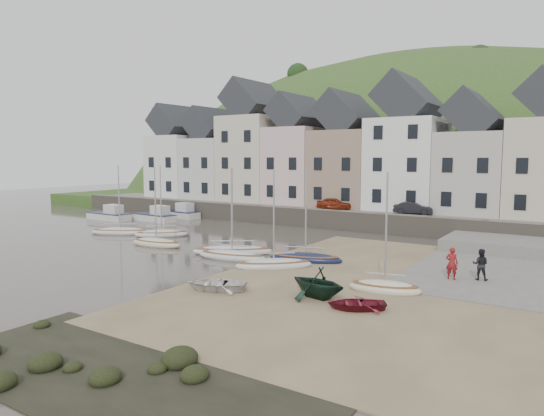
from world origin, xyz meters
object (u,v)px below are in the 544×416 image
Objects in this scene: sailboat_0 at (120,231)px; car_right at (413,208)px; rowboat_green at (318,282)px; rowboat_red at (356,303)px; car_left at (334,203)px; person_dark at (480,264)px; rowboat_white at (217,284)px; person_red at (452,263)px.

car_right is at bearing 36.14° from sailboat_0.
sailboat_0 reaches higher than rowboat_green.
car_right reaches higher than rowboat_red.
sailboat_0 is 1.84× the size of car_left.
car_left reaches higher than car_right.
person_dark is at bearing -0.88° from sailboat_0.
person_dark reaches higher than rowboat_green.
rowboat_white is (18.90, -9.74, 0.12)m from sailboat_0.
rowboat_red is 1.51× the size of person_dark.
car_right is (-4.93, 24.36, 1.84)m from rowboat_red.
person_red is at bearing 106.79° from rowboat_white.
rowboat_green is at bearing 46.61° from person_dark.
person_red is at bearing 131.64° from rowboat_red.
person_red is 22.60m from car_left.
rowboat_red is 8.05m from person_red.
rowboat_green reaches higher than rowboat_red.
rowboat_red is (26.18, -8.84, 0.07)m from sailboat_0.
rowboat_green is 0.85× the size of car_right.
person_dark is 0.50× the size of car_left.
sailboat_0 is at bearing -142.22° from rowboat_white.
person_dark is 23.04m from car_left.
sailboat_0 is 28.55m from person_red.
car_left is at bearing 167.51° from rowboat_white.
person_red is at bearing -153.04° from car_left.
car_right is (-7.26, 16.68, 1.16)m from person_red.
car_left reaches higher than rowboat_green.
sailboat_0 is at bearing -6.52° from person_dark.
sailboat_0 is 2.13× the size of rowboat_green.
car_right is (-2.65, 23.69, 1.33)m from rowboat_green.
rowboat_green is 2.43m from rowboat_red.
person_red is at bearing -2.32° from sailboat_0.
person_red is 1.52m from person_dark.
sailboat_0 is at bearing 123.99° from car_left.
rowboat_green reaches higher than rowboat_white.
rowboat_white is 25.43m from car_right.
rowboat_green is (23.90, -8.17, 0.58)m from sailboat_0.
rowboat_green is (5.00, 1.57, 0.46)m from rowboat_white.
rowboat_green is at bearing 54.99° from person_red.
car_left reaches higher than person_red.
rowboat_red is (2.28, -0.67, -0.51)m from rowboat_green.
rowboat_white is at bearing 40.09° from person_red.
person_dark is (10.97, 9.28, 0.60)m from rowboat_white.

